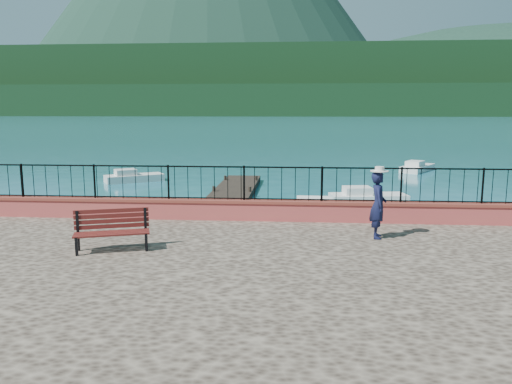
# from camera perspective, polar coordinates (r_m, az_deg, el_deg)

# --- Properties ---
(ground) EXTENTS (2000.00, 2000.00, 0.00)m
(ground) POSITION_cam_1_polar(r_m,az_deg,el_deg) (11.24, -1.77, -13.35)
(ground) COLOR #19596B
(ground) RESTS_ON ground
(parapet) EXTENTS (28.00, 0.46, 0.58)m
(parapet) POSITION_cam_1_polar(r_m,az_deg,el_deg) (14.33, -0.16, -2.07)
(parapet) COLOR #AB453D
(parapet) RESTS_ON promenade
(railing) EXTENTS (27.00, 0.05, 0.95)m
(railing) POSITION_cam_1_polar(r_m,az_deg,el_deg) (14.20, -0.16, 0.96)
(railing) COLOR black
(railing) RESTS_ON parapet
(dock) EXTENTS (2.00, 16.00, 0.30)m
(dock) POSITION_cam_1_polar(r_m,az_deg,el_deg) (22.91, -3.43, -1.11)
(dock) COLOR #2D231C
(dock) RESTS_ON ground
(far_forest) EXTENTS (900.00, 60.00, 18.00)m
(far_forest) POSITION_cam_1_polar(r_m,az_deg,el_deg) (310.33, 4.46, 10.33)
(far_forest) COLOR black
(far_forest) RESTS_ON ground
(foothills) EXTENTS (900.00, 120.00, 44.00)m
(foothills) POSITION_cam_1_polar(r_m,az_deg,el_deg) (370.71, 4.52, 12.20)
(foothills) COLOR black
(foothills) RESTS_ON ground
(companion_hill) EXTENTS (448.00, 384.00, 180.00)m
(companion_hill) POSITION_cam_1_polar(r_m,az_deg,el_deg) (610.85, 25.87, 8.16)
(companion_hill) COLOR #142D23
(companion_hill) RESTS_ON ground
(park_bench) EXTENTS (1.73, 1.03, 0.91)m
(park_bench) POSITION_cam_1_polar(r_m,az_deg,el_deg) (11.72, -16.10, -5.12)
(park_bench) COLOR black
(park_bench) RESTS_ON promenade
(person) EXTENTS (0.44, 0.63, 1.66)m
(person) POSITION_cam_1_polar(r_m,az_deg,el_deg) (12.61, 13.78, -1.45)
(person) COLOR #111534
(person) RESTS_ON promenade
(hat) EXTENTS (0.44, 0.44, 0.12)m
(hat) POSITION_cam_1_polar(r_m,az_deg,el_deg) (12.48, 13.94, 2.57)
(hat) COLOR silver
(hat) RESTS_ON person
(boat_1) EXTENTS (4.06, 1.31, 0.80)m
(boat_1) POSITION_cam_1_polar(r_m,az_deg,el_deg) (20.58, 8.35, -1.71)
(boat_1) COLOR white
(boat_1) RESTS_ON ground
(boat_2) EXTENTS (3.67, 1.80, 0.80)m
(boat_2) POSITION_cam_1_polar(r_m,az_deg,el_deg) (23.85, 12.72, -0.30)
(boat_2) COLOR silver
(boat_2) RESTS_ON ground
(boat_3) EXTENTS (3.59, 2.89, 0.80)m
(boat_3) POSITION_cam_1_polar(r_m,az_deg,el_deg) (31.08, -13.75, 1.90)
(boat_3) COLOR silver
(boat_3) RESTS_ON ground
(boat_5) EXTENTS (3.07, 3.77, 0.80)m
(boat_5) POSITION_cam_1_polar(r_m,az_deg,el_deg) (37.05, 17.99, 2.90)
(boat_5) COLOR silver
(boat_5) RESTS_ON ground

